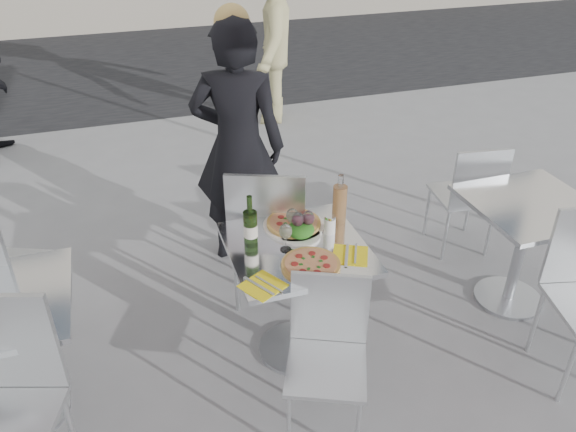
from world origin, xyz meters
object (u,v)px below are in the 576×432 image
object	(u,v)px
side_table_left	(1,337)
chair_near	(328,344)
pizza_far	(294,224)
pizza_near	(311,265)
side_table_right	(525,232)
salad_plate	(301,231)
pedestrian_b	(268,36)
wineglass_white_a	(286,232)
wineglass_white_b	(292,217)
wineglass_red_b	(308,219)
napkin_right	(350,255)
wine_bottle	(250,226)
sugar_shaker	(330,224)
woman_diner	(238,147)
napkin_left	(263,286)
carafe	(340,203)
side_chair_rfar	(470,191)
wineglass_red_a	(298,220)
main_table	(296,278)
chair_far	(268,227)

from	to	relation	value
side_table_left	chair_near	world-z (taller)	chair_near
pizza_far	pizza_near	bearing A→B (deg)	-95.55
side_table_right	salad_plate	distance (m)	1.47
pedestrian_b	wineglass_white_a	size ratio (longest dim) A/B	12.04
pizza_far	wineglass_white_b	bearing A→B (deg)	-114.43
wineglass_red_b	napkin_right	bearing A→B (deg)	-58.58
pizza_near	wine_bottle	bearing A→B (deg)	130.01
pedestrian_b	sugar_shaker	distance (m)	3.62
chair_near	napkin_right	size ratio (longest dim) A/B	3.48
woman_diner	napkin_right	size ratio (longest dim) A/B	7.24
pizza_near	napkin_left	world-z (taller)	pizza_near
carafe	wineglass_white_b	world-z (taller)	carafe
wine_bottle	napkin_left	distance (m)	0.38
wineglass_red_b	pedestrian_b	bearing A→B (deg)	77.05
pizza_near	wineglass_white_b	bearing A→B (deg)	88.88
wine_bottle	side_chair_rfar	bearing A→B (deg)	16.20
wineglass_white_b	napkin_right	world-z (taller)	wineglass_white_b
side_chair_rfar	wineglass_red_a	bearing A→B (deg)	26.95
side_chair_rfar	wineglass_red_a	world-z (taller)	wineglass_red_a
carafe	sugar_shaker	xyz separation A→B (m)	(-0.10, -0.10, -0.06)
chair_near	napkin_right	distance (m)	0.48
side_table_left	sugar_shaker	size ratio (longest dim) A/B	7.01
side_table_left	chair_near	bearing A→B (deg)	-18.00
main_table	side_chair_rfar	xyz separation A→B (m)	(1.50, 0.59, -0.02)
side_chair_rfar	pedestrian_b	world-z (taller)	pedestrian_b
woman_diner	carafe	world-z (taller)	woman_diner
salad_plate	wineglass_white_a	world-z (taller)	wineglass_white_a
carafe	pedestrian_b	bearing A→B (deg)	80.22
wine_bottle	sugar_shaker	world-z (taller)	wine_bottle
carafe	wineglass_red_a	bearing A→B (deg)	-162.12
sugar_shaker	wineglass_red_b	xyz separation A→B (m)	(-0.12, 0.01, 0.06)
salad_plate	napkin_right	world-z (taller)	salad_plate
side_table_left	wine_bottle	bearing A→B (deg)	4.00
sugar_shaker	woman_diner	bearing A→B (deg)	104.94
main_table	side_table_right	distance (m)	1.50
side_chair_rfar	wineglass_white_b	size ratio (longest dim) A/B	5.59
wineglass_white_b	side_table_right	bearing A→B (deg)	-4.76
salad_plate	wineglass_white_b	world-z (taller)	wineglass_white_b
chair_far	wineglass_white_a	size ratio (longest dim) A/B	6.42
side_chair_rfar	wine_bottle	xyz separation A→B (m)	(-1.73, -0.50, 0.34)
chair_far	side_chair_rfar	distance (m)	1.53
side_chair_rfar	side_table_left	bearing A→B (deg)	18.88
chair_near	chair_far	bearing A→B (deg)	115.55
napkin_right	pizza_far	bearing A→B (deg)	143.70
side_table_right	wineglass_red_a	distance (m)	1.50
wine_bottle	sugar_shaker	xyz separation A→B (m)	(0.44, -0.02, -0.06)
pizza_near	woman_diner	bearing A→B (deg)	92.87
pizza_far	wineglass_red_a	world-z (taller)	wineglass_red_a
pedestrian_b	woman_diner	bearing A→B (deg)	-1.00
pizza_near	carafe	xyz separation A→B (m)	(0.30, 0.36, 0.11)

